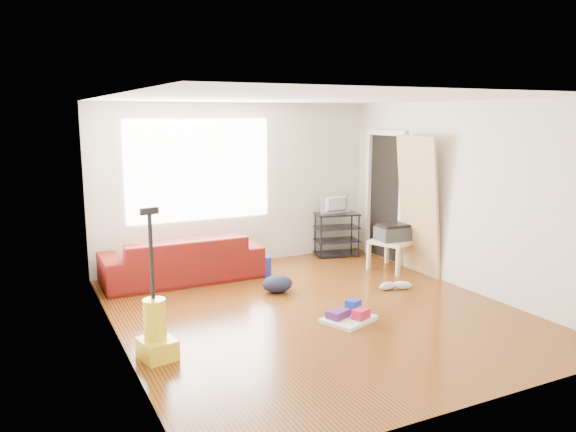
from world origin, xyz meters
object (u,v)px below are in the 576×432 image
vacuum (156,331)px  sofa (183,280)px  tv_stand (337,234)px  bucket (262,275)px  side_table (393,245)px  backpack (277,292)px  cleaning_tray (349,315)px

vacuum → sofa: bearing=57.2°
tv_stand → bucket: size_ratio=2.76×
tv_stand → vacuum: size_ratio=0.53×
bucket → side_table: bearing=-17.1°
tv_stand → bucket: (-1.60, -0.54, -0.36)m
sofa → backpack: size_ratio=5.38×
vacuum → cleaning_tray: bearing=-11.2°
side_table → cleaning_tray: (-1.75, -1.54, -0.32)m
tv_stand → cleaning_tray: 3.05m
tv_stand → sofa: bearing=-161.2°
side_table → vacuum: bearing=-158.6°
side_table → bucket: size_ratio=2.57×
bucket → backpack: size_ratio=0.69×
sofa → side_table: side_table is taller
backpack → sofa: bearing=137.8°
side_table → vacuum: vacuum is taller
backpack → side_table: bearing=12.1°
side_table → backpack: (-2.03, -0.23, -0.38)m
tv_stand → cleaning_tray: size_ratio=1.15×
tv_stand → backpack: (-1.73, -1.35, -0.36)m
side_table → backpack: size_ratio=1.77×
sofa → cleaning_tray: size_ratio=3.26×
cleaning_tray → side_table: bearing=41.3°
cleaning_tray → backpack: size_ratio=1.65×
vacuum → side_table: bearing=10.0°
sofa → vacuum: bearing=68.6°
bucket → tv_stand: bearing=18.6°
tv_stand → bucket: 1.73m
bucket → vacuum: size_ratio=0.19×
backpack → tv_stand: bearing=43.7°
cleaning_tray → backpack: bearing=102.2°
tv_stand → cleaning_tray: (-1.45, -2.66, -0.30)m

